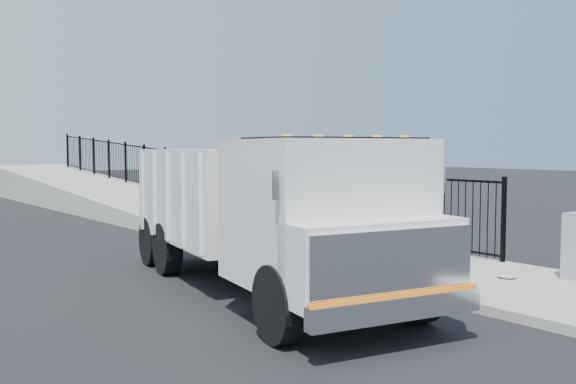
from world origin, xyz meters
TOP-DOWN VIEW (x-y plane):
  - ground at (0.00, 0.00)m, footprint 120.00×120.00m
  - sidewalk at (1.93, -2.00)m, footprint 3.55×12.00m
  - curb at (0.00, -2.00)m, footprint 0.30×12.00m
  - ramp at (2.12, 16.00)m, footprint 3.95×24.06m
  - iron_fence at (3.55, 12.00)m, footprint 0.10×28.00m
  - truck at (-1.90, -0.87)m, footprint 3.99×8.40m
  - worker at (0.85, -1.11)m, footprint 0.61×0.72m
  - debris at (2.11, -3.07)m, footprint 0.38×0.38m

SIDE VIEW (x-z plane):
  - ground at x=0.00m, z-range 0.00..0.00m
  - ramp at x=2.12m, z-range -1.60..1.60m
  - sidewalk at x=1.93m, z-range 0.00..0.12m
  - curb at x=0.00m, z-range 0.00..0.16m
  - debris at x=2.11m, z-range 0.12..0.21m
  - iron_fence at x=3.55m, z-range 0.00..1.80m
  - worker at x=0.85m, z-range 0.12..1.78m
  - truck at x=-1.90m, z-range 0.17..2.94m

